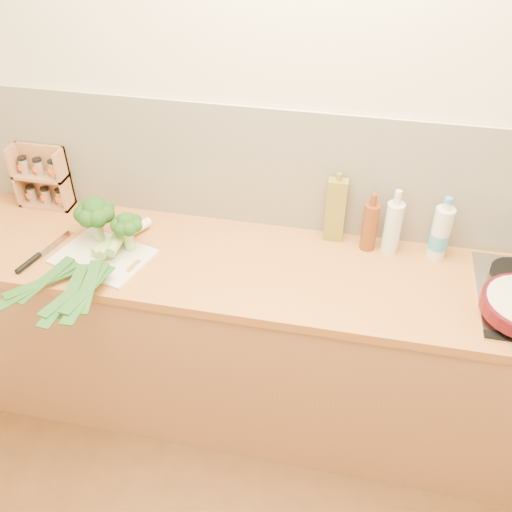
{
  "coord_description": "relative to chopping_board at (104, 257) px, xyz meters",
  "views": [
    {
      "loc": [
        0.24,
        -0.55,
        2.34
      ],
      "look_at": [
        -0.1,
        1.1,
        1.02
      ],
      "focal_mm": 40.0,
      "sensor_mm": 36.0,
      "label": 1
    }
  ],
  "objects": [
    {
      "name": "leek_front",
      "position": [
        -0.02,
        -0.01,
        0.03
      ],
      "size": [
        0.38,
        0.65,
        0.04
      ],
      "rotation": [
        0.0,
        0.0,
        -0.49
      ],
      "color": "white",
      "rests_on": "chopping_board"
    },
    {
      "name": "room_shell",
      "position": [
        0.74,
        0.38,
        0.26
      ],
      "size": [
        3.5,
        3.5,
        3.5
      ],
      "color": "beige",
      "rests_on": "ground"
    },
    {
      "name": "leek_mid",
      "position": [
        0.02,
        -0.05,
        0.05
      ],
      "size": [
        0.12,
        0.7,
        0.04
      ],
      "rotation": [
        0.0,
        0.0,
        -0.07
      ],
      "color": "white",
      "rests_on": "chopping_board"
    },
    {
      "name": "oil_tin",
      "position": [
        0.9,
        0.33,
        0.14
      ],
      "size": [
        0.08,
        0.05,
        0.31
      ],
      "color": "olive",
      "rests_on": "counter"
    },
    {
      "name": "broccoli_left",
      "position": [
        -0.06,
        0.1,
        0.14
      ],
      "size": [
        0.17,
        0.17,
        0.2
      ],
      "color": "#92B569",
      "rests_on": "chopping_board"
    },
    {
      "name": "leek_back",
      "position": [
        0.06,
        -0.07,
        0.06
      ],
      "size": [
        0.11,
        0.64,
        0.04
      ],
      "rotation": [
        0.0,
        0.0,
        0.04
      ],
      "color": "white",
      "rests_on": "chopping_board"
    },
    {
      "name": "counter",
      "position": [
        0.74,
        0.09,
        -0.46
      ],
      "size": [
        3.2,
        0.62,
        0.9
      ],
      "color": "#A26943",
      "rests_on": "ground"
    },
    {
      "name": "broccoli_right",
      "position": [
        0.09,
        0.07,
        0.13
      ],
      "size": [
        0.13,
        0.13,
        0.18
      ],
      "color": "#92B569",
      "rests_on": "chopping_board"
    },
    {
      "name": "chopping_board",
      "position": [
        0.0,
        0.0,
        0.0
      ],
      "size": [
        0.43,
        0.36,
        0.01
      ],
      "primitive_type": "cube",
      "rotation": [
        0.0,
        0.0,
        -0.26
      ],
      "color": "white",
      "rests_on": "counter"
    },
    {
      "name": "water_bottle",
      "position": [
        1.33,
        0.29,
        0.1
      ],
      "size": [
        0.08,
        0.08,
        0.26
      ],
      "color": "silver",
      "rests_on": "counter"
    },
    {
      "name": "glass_bottle",
      "position": [
        1.14,
        0.29,
        0.11
      ],
      "size": [
        0.07,
        0.07,
        0.29
      ],
      "color": "silver",
      "rests_on": "counter"
    },
    {
      "name": "spice_rack",
      "position": [
        -0.41,
        0.33,
        0.12
      ],
      "size": [
        0.24,
        0.1,
        0.29
      ],
      "color": "tan",
      "rests_on": "counter"
    },
    {
      "name": "chefs_knife",
      "position": [
        -0.26,
        -0.07,
        0.0
      ],
      "size": [
        0.11,
        0.32,
        0.02
      ],
      "rotation": [
        0.0,
        0.0,
        -0.25
      ],
      "color": "silver",
      "rests_on": "counter"
    },
    {
      "name": "amber_bottle",
      "position": [
        1.05,
        0.29,
        0.1
      ],
      "size": [
        0.06,
        0.06,
        0.26
      ],
      "color": "brown",
      "rests_on": "counter"
    }
  ]
}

